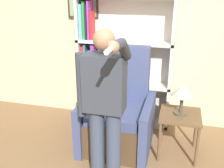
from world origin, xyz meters
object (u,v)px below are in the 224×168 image
object	(u,v)px
bookcase	(114,64)
person_standing	(104,104)
armchair	(119,117)
side_table	(180,120)
table_lamp	(183,92)

from	to	relation	value
bookcase	person_standing	distance (m)	1.47
armchair	person_standing	bearing A→B (deg)	-87.21
bookcase	side_table	xyz separation A→B (m)	(1.01, -0.71, -0.44)
bookcase	armchair	size ratio (longest dim) A/B	1.47
table_lamp	bookcase	bearing A→B (deg)	144.97
table_lamp	side_table	bearing A→B (deg)	75.96
bookcase	side_table	distance (m)	1.31
bookcase	armchair	world-z (taller)	bookcase
side_table	table_lamp	size ratio (longest dim) A/B	1.45
table_lamp	armchair	bearing A→B (deg)	176.00
armchair	table_lamp	distance (m)	0.90
armchair	side_table	xyz separation A→B (m)	(0.77, -0.05, 0.08)
bookcase	person_standing	size ratio (longest dim) A/B	1.14
armchair	table_lamp	world-z (taller)	armchair
bookcase	table_lamp	xyz separation A→B (m)	(1.01, -0.71, -0.07)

